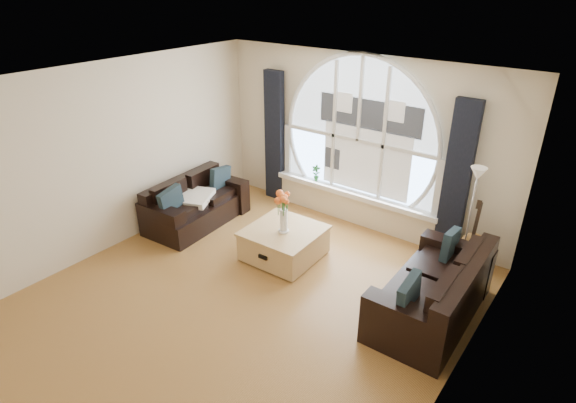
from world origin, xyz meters
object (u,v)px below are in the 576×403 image
object	(u,v)px
sofa_left	(196,201)
floor_lamp	(468,225)
vase_flowers	(284,207)
coffee_chest	(284,242)
potted_plant	(316,173)
sofa_right	(432,288)
guitar	(475,232)

from	to	relation	value
sofa_left	floor_lamp	world-z (taller)	floor_lamp
sofa_left	vase_flowers	size ratio (longest dim) A/B	2.37
coffee_chest	floor_lamp	bearing A→B (deg)	23.71
potted_plant	vase_flowers	bearing A→B (deg)	-71.59
sofa_right	potted_plant	xyz separation A→B (m)	(-2.67, 1.51, 0.29)
sofa_right	coffee_chest	xyz separation A→B (m)	(-2.18, -0.02, -0.15)
vase_flowers	guitar	xyz separation A→B (m)	(2.20, 1.46, -0.31)
guitar	coffee_chest	bearing A→B (deg)	-150.38
sofa_right	potted_plant	distance (m)	3.08
sofa_right	floor_lamp	bearing A→B (deg)	87.90
vase_flowers	guitar	bearing A→B (deg)	33.60
guitar	potted_plant	size ratio (longest dim) A/B	3.83
floor_lamp	potted_plant	size ratio (longest dim) A/B	5.78
guitar	potted_plant	distance (m)	2.73
sofa_right	coffee_chest	world-z (taller)	sofa_right
coffee_chest	vase_flowers	size ratio (longest dim) A/B	1.43
sofa_left	coffee_chest	world-z (taller)	sofa_left
vase_flowers	potted_plant	xyz separation A→B (m)	(-0.53, 1.58, -0.15)
sofa_left	vase_flowers	xyz separation A→B (m)	(1.81, -0.01, 0.44)
floor_lamp	potted_plant	xyz separation A→B (m)	(-2.70, 0.49, -0.11)
sofa_left	floor_lamp	size ratio (longest dim) A/B	1.04
potted_plant	sofa_right	bearing A→B (deg)	-29.45
sofa_left	floor_lamp	bearing A→B (deg)	11.31
guitar	sofa_left	bearing A→B (deg)	-162.76
coffee_chest	potted_plant	xyz separation A→B (m)	(-0.49, 1.53, 0.44)
sofa_left	floor_lamp	distance (m)	4.14
sofa_left	potted_plant	xyz separation A→B (m)	(1.28, 1.57, 0.29)
coffee_chest	floor_lamp	world-z (taller)	floor_lamp
vase_flowers	potted_plant	world-z (taller)	vase_flowers
guitar	vase_flowers	bearing A→B (deg)	-149.05
vase_flowers	floor_lamp	size ratio (longest dim) A/B	0.44
potted_plant	floor_lamp	bearing A→B (deg)	-10.27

